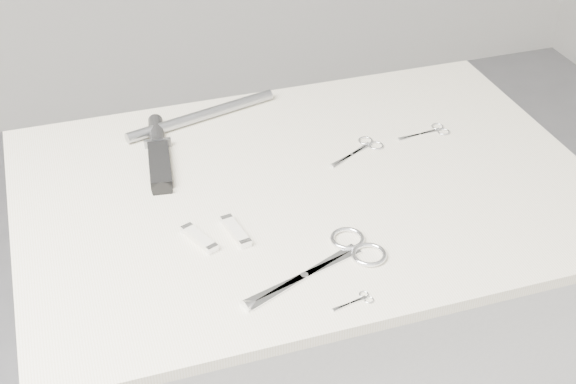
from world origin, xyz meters
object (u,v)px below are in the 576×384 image
object	(u,v)px
plinth	(304,369)
tiny_scissors	(357,301)
large_shears	(339,257)
sheathed_knife	(158,149)
pocket_knife_b	(199,239)
embroidery_scissors_a	(363,148)
pocket_knife_a	(236,231)
metal_rail	(202,115)
embroidery_scissors_b	(431,132)

from	to	relation	value
plinth	tiny_scissors	world-z (taller)	tiny_scissors
large_shears	sheathed_knife	xyz separation A→B (m)	(-0.21, 0.39, 0.01)
plinth	large_shears	world-z (taller)	large_shears
tiny_scissors	pocket_knife_b	distance (m)	0.28
embroidery_scissors_a	pocket_knife_a	xyz separation A→B (m)	(-0.29, -0.17, 0.00)
pocket_knife_a	metal_rail	world-z (taller)	metal_rail
plinth	pocket_knife_b	world-z (taller)	pocket_knife_b
sheathed_knife	metal_rail	distance (m)	0.14
embroidery_scissors_a	pocket_knife_b	bearing A→B (deg)	178.51
pocket_knife_a	metal_rail	bearing A→B (deg)	-14.68
large_shears	embroidery_scissors_a	size ratio (longest dim) A/B	2.01
embroidery_scissors_b	metal_rail	xyz separation A→B (m)	(-0.41, 0.18, 0.01)
sheathed_knife	pocket_knife_a	world-z (taller)	sheathed_knife
embroidery_scissors_b	embroidery_scissors_a	bearing A→B (deg)	179.97
large_shears	embroidery_scissors_b	world-z (taller)	large_shears
plinth	large_shears	xyz separation A→B (m)	(-0.02, -0.20, 0.47)
metal_rail	embroidery_scissors_b	bearing A→B (deg)	-24.01
embroidery_scissors_b	sheathed_knife	size ratio (longest dim) A/B	0.46
tiny_scissors	pocket_knife_a	size ratio (longest dim) A/B	0.79
plinth	pocket_knife_a	world-z (taller)	pocket_knife_a
pocket_knife_a	tiny_scissors	bearing A→B (deg)	-158.52
plinth	pocket_knife_b	bearing A→B (deg)	-155.66
plinth	metal_rail	distance (m)	0.57
plinth	metal_rail	size ratio (longest dim) A/B	2.83
large_shears	pocket_knife_a	size ratio (longest dim) A/B	2.94
embroidery_scissors_b	sheathed_knife	bearing A→B (deg)	164.17
pocket_knife_a	pocket_knife_b	bearing A→B (deg)	79.91
sheathed_knife	pocket_knife_b	distance (m)	0.28
metal_rail	tiny_scissors	bearing A→B (deg)	-80.55
plinth	tiny_scissors	distance (m)	0.56
plinth	sheathed_knife	xyz separation A→B (m)	(-0.23, 0.18, 0.48)
sheathed_knife	pocket_knife_a	size ratio (longest dim) A/B	2.80
pocket_knife_a	metal_rail	size ratio (longest dim) A/B	0.26
pocket_knife_b	metal_rail	xyz separation A→B (m)	(0.09, 0.37, 0.01)
embroidery_scissors_b	large_shears	bearing A→B (deg)	-141.30
embroidery_scissors_a	pocket_knife_a	bearing A→B (deg)	-177.00
large_shears	embroidery_scissors_b	bearing A→B (deg)	24.31
plinth	tiny_scissors	bearing A→B (deg)	-95.32
embroidery_scissors_b	sheathed_knife	distance (m)	0.52
tiny_scissors	sheathed_knife	bearing A→B (deg)	101.18
tiny_scissors	pocket_knife_a	bearing A→B (deg)	110.32
tiny_scissors	embroidery_scissors_b	bearing A→B (deg)	40.53
embroidery_scissors_a	embroidery_scissors_b	size ratio (longest dim) A/B	1.14
sheathed_knife	metal_rail	world-z (taller)	sheathed_knife
pocket_knife_a	pocket_knife_b	xyz separation A→B (m)	(-0.06, 0.00, 0.00)
large_shears	sheathed_knife	world-z (taller)	sheathed_knife
embroidery_scissors_a	pocket_knife_b	distance (m)	0.39
large_shears	embroidery_scissors_a	bearing A→B (deg)	41.06
embroidery_scissors_a	pocket_knife_b	world-z (taller)	pocket_knife_b
pocket_knife_a	sheathed_knife	bearing A→B (deg)	4.70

